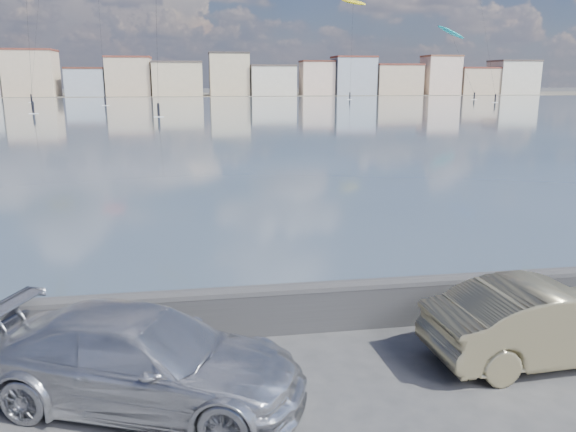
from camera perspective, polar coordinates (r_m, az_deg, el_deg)
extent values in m
plane|color=#333335|center=(9.67, -2.11, -18.76)|extent=(700.00, 700.00, 0.00)
cube|color=#3E5565|center=(99.74, -8.92, 10.53)|extent=(500.00, 177.00, 0.00)
cube|color=#4C473D|center=(208.17, -9.28, 12.07)|extent=(500.00, 60.00, 0.00)
cube|color=#28282B|center=(11.84, -3.81, -9.94)|extent=(400.00, 0.35, 0.90)
cylinder|color=#28282B|center=(11.66, -3.85, -7.91)|extent=(400.00, 0.36, 0.36)
cube|color=#CCB293|center=(200.57, -24.60, 12.99)|extent=(15.00, 12.00, 14.00)
cube|color=brown|center=(200.77, -24.82, 15.06)|extent=(15.30, 12.24, 0.60)
cube|color=#9EA8B7|center=(197.06, -19.79, 12.62)|extent=(12.00, 10.00, 8.50)
cube|color=#562D23|center=(197.09, -19.89, 13.94)|extent=(12.24, 10.20, 0.60)
cube|color=#CCB293|center=(195.18, -15.82, 13.41)|extent=(14.00, 11.00, 12.00)
cube|color=brown|center=(195.31, -15.95, 15.25)|extent=(14.28, 11.22, 0.60)
cube|color=beige|center=(194.17, -11.14, 13.44)|extent=(16.00, 13.00, 10.50)
cube|color=#4C423D|center=(194.25, -11.21, 15.08)|extent=(16.32, 13.26, 0.60)
cube|color=beige|center=(194.48, -6.00, 14.06)|extent=(13.00, 10.00, 13.50)
cube|color=#383330|center=(194.66, -6.05, 16.13)|extent=(13.26, 10.20, 0.60)
cube|color=silver|center=(195.90, -1.62, 13.54)|extent=(15.00, 12.00, 9.50)
cube|color=#4C423D|center=(195.96, -1.63, 15.01)|extent=(15.30, 12.24, 0.60)
cube|color=beige|center=(198.59, 2.94, 13.74)|extent=(11.00, 9.00, 11.00)
cube|color=#562D23|center=(198.69, 2.96, 15.42)|extent=(11.22, 9.18, 0.60)
cube|color=#9EA8B7|center=(201.74, 6.66, 13.88)|extent=(14.00, 11.00, 12.50)
cube|color=brown|center=(201.89, 6.72, 15.74)|extent=(14.28, 11.22, 0.60)
cube|color=#CCB293|center=(206.51, 10.91, 13.38)|extent=(16.00, 12.00, 10.00)
cube|color=brown|center=(206.57, 10.98, 14.85)|extent=(16.32, 12.24, 0.60)
cube|color=beige|center=(212.71, 15.22, 13.56)|extent=(12.00, 10.00, 13.00)
cube|color=brown|center=(212.86, 15.34, 15.39)|extent=(12.24, 10.20, 0.60)
cube|color=#CCB293|center=(218.57, 18.50, 12.81)|extent=(14.00, 11.00, 9.00)
cube|color=brown|center=(218.61, 18.59, 14.06)|extent=(14.28, 11.22, 0.60)
cube|color=beige|center=(225.61, 21.87, 12.86)|extent=(15.00, 12.00, 11.50)
cube|color=#4C423D|center=(225.70, 22.01, 14.39)|extent=(15.30, 12.24, 0.60)
imported|color=silver|center=(9.68, -14.57, -13.89)|extent=(5.79, 3.97, 1.56)
imported|color=tan|center=(11.78, 24.93, -9.71)|extent=(4.70, 1.86, 1.52)
cube|color=white|center=(123.81, -18.04, 10.64)|extent=(1.40, 0.42, 0.08)
cylinder|color=black|center=(123.78, -18.07, 11.05)|extent=(0.36, 0.36, 1.70)
sphere|color=black|center=(123.75, -18.10, 11.47)|extent=(0.28, 0.28, 0.28)
cylinder|color=black|center=(128.07, -18.42, 16.27)|extent=(1.06, 8.29, 22.36)
cube|color=white|center=(147.33, -24.59, 10.46)|extent=(1.40, 0.42, 0.08)
cylinder|color=black|center=(147.30, -24.63, 10.81)|extent=(0.36, 0.36, 1.70)
sphere|color=black|center=(147.28, -24.66, 11.16)|extent=(0.28, 0.28, 0.28)
cylinder|color=black|center=(151.59, -24.28, 15.84)|extent=(2.18, 9.05, 25.33)
cube|color=white|center=(97.95, -24.43, 9.47)|extent=(1.40, 0.42, 0.08)
cylinder|color=black|center=(97.91, -24.48, 9.99)|extent=(0.36, 0.36, 1.70)
sphere|color=black|center=(97.87, -24.53, 10.52)|extent=(0.28, 0.28, 0.28)
cube|color=white|center=(142.89, 20.28, 10.79)|extent=(1.40, 0.42, 0.08)
cylinder|color=black|center=(142.86, 20.31, 11.14)|extent=(0.36, 0.36, 1.70)
sphere|color=black|center=(142.84, 20.34, 11.50)|extent=(0.28, 0.28, 0.28)
cylinder|color=black|center=(147.92, 19.50, 16.66)|extent=(0.89, 11.44, 27.08)
cube|color=white|center=(83.59, -12.99, 9.81)|extent=(1.40, 0.42, 0.08)
cylinder|color=black|center=(83.53, -13.02, 10.42)|extent=(0.36, 0.36, 1.70)
sphere|color=black|center=(83.49, -13.06, 11.04)|extent=(0.28, 0.28, 0.28)
cylinder|color=black|center=(88.23, -13.23, 19.18)|extent=(0.34, 8.74, 25.75)
ellipsoid|color=yellow|center=(170.35, 6.65, 20.79)|extent=(7.38, 7.07, 3.38)
cube|color=white|center=(155.70, 6.29, 11.70)|extent=(1.40, 0.42, 0.08)
cylinder|color=black|center=(155.68, 6.30, 12.03)|extent=(0.36, 0.36, 1.70)
sphere|color=black|center=(155.66, 6.31, 12.36)|extent=(0.28, 0.28, 0.28)
cylinder|color=black|center=(162.55, 6.48, 16.67)|extent=(3.90, 12.85, 25.26)
ellipsoid|color=#19BFBF|center=(173.15, 16.20, 17.50)|extent=(7.75, 5.51, 4.96)
cube|color=white|center=(161.77, 18.38, 11.17)|extent=(1.40, 0.42, 0.08)
cylinder|color=black|center=(161.74, 18.40, 11.49)|extent=(0.36, 0.36, 1.70)
sphere|color=black|center=(161.72, 18.43, 11.81)|extent=(0.28, 0.28, 0.28)
cylinder|color=black|center=(167.19, 17.28, 14.66)|extent=(1.90, 13.15, 17.03)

